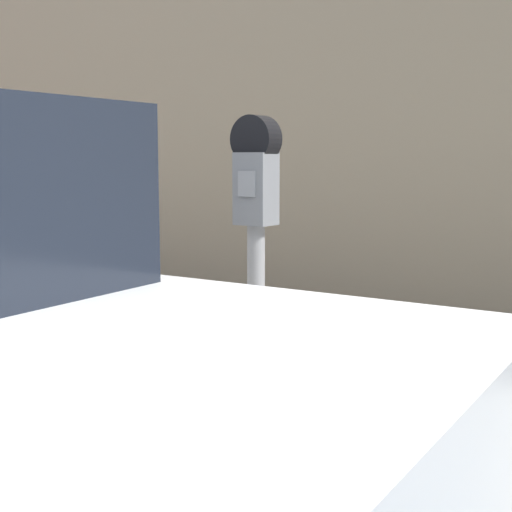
# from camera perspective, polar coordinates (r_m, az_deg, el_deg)

# --- Properties ---
(sidewalk) EXTENTS (24.00, 2.80, 0.12)m
(sidewalk) POSITION_cam_1_polar(r_m,az_deg,el_deg) (3.71, 14.80, -12.86)
(sidewalk) COLOR #BCB7AD
(sidewalk) RESTS_ON ground_plane
(parking_meter) EXTENTS (0.19, 0.13, 1.41)m
(parking_meter) POSITION_cam_1_polar(r_m,az_deg,el_deg) (2.92, -0.00, 1.84)
(parking_meter) COLOR gray
(parking_meter) RESTS_ON sidewalk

